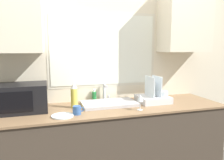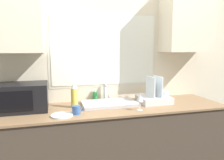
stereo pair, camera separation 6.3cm
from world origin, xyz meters
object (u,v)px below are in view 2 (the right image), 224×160
(faucet, at_px, (106,91))
(mug_near_sink, at_px, (76,110))
(spray_bottle, at_px, (74,95))
(dish_rack, at_px, (155,97))
(wine_glass, at_px, (140,98))
(microwave, at_px, (21,97))
(soap_bottle, at_px, (95,96))

(faucet, relative_size, mug_near_sink, 1.87)
(spray_bottle, height_order, mug_near_sink, spray_bottle)
(faucet, relative_size, dish_rack, 0.59)
(wine_glass, bearing_deg, faucet, 116.33)
(microwave, height_order, spray_bottle, spray_bottle)
(dish_rack, relative_size, wine_glass, 2.06)
(microwave, xyz_separation_m, mug_near_sink, (0.50, -0.26, -0.09))
(dish_rack, height_order, mug_near_sink, dish_rack)
(spray_bottle, distance_m, mug_near_sink, 0.25)
(soap_bottle, bearing_deg, dish_rack, -21.86)
(mug_near_sink, bearing_deg, microwave, 152.51)
(mug_near_sink, bearing_deg, wine_glass, -3.37)
(spray_bottle, xyz_separation_m, soap_bottle, (0.25, 0.22, -0.07))
(dish_rack, height_order, wine_glass, dish_rack)
(mug_near_sink, bearing_deg, spray_bottle, 88.69)
(spray_bottle, distance_m, wine_glass, 0.65)
(dish_rack, distance_m, wine_glass, 0.37)
(spray_bottle, bearing_deg, wine_glass, -24.24)
(faucet, xyz_separation_m, dish_rack, (0.50, -0.22, -0.05))
(dish_rack, relative_size, mug_near_sink, 3.14)
(microwave, distance_m, mug_near_sink, 0.57)
(dish_rack, xyz_separation_m, spray_bottle, (-0.87, 0.03, 0.07))
(microwave, height_order, mug_near_sink, microwave)
(soap_bottle, height_order, mug_near_sink, soap_bottle)
(microwave, height_order, soap_bottle, microwave)
(soap_bottle, distance_m, mug_near_sink, 0.52)
(spray_bottle, relative_size, soap_bottle, 1.97)
(microwave, xyz_separation_m, soap_bottle, (0.76, 0.19, -0.07))
(soap_bottle, distance_m, wine_glass, 0.60)
(faucet, distance_m, dish_rack, 0.55)
(microwave, distance_m, spray_bottle, 0.51)
(faucet, bearing_deg, mug_near_sink, -131.75)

